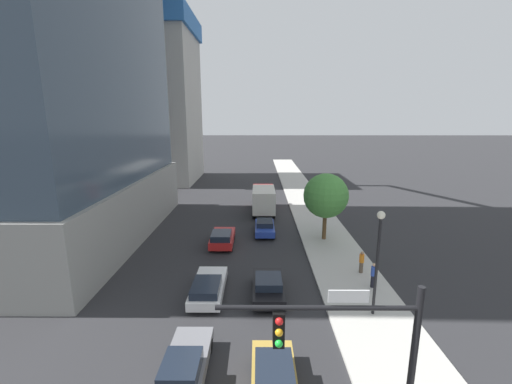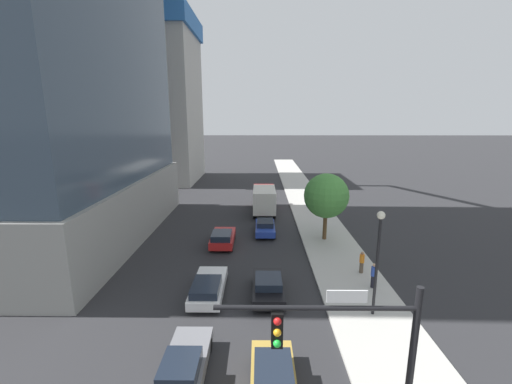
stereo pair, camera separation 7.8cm
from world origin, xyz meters
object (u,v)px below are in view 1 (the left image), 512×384
(street_lamp, at_px, (378,248))
(car_gray, at_px, (185,366))
(street_tree, at_px, (326,196))
(box_truck, at_px, (263,198))
(pedestrian_blue_shirt, at_px, (373,275))
(pedestrian_orange_shirt, at_px, (362,262))
(traffic_light_pole, at_px, (353,353))
(car_gold, at_px, (274,381))
(construction_building, at_px, (152,93))
(car_red, at_px, (222,238))
(car_white, at_px, (208,287))
(car_blue, at_px, (265,227))
(car_black, at_px, (268,286))

(street_lamp, height_order, car_gray, street_lamp)
(street_tree, xyz_separation_m, box_truck, (-5.36, 8.93, -2.41))
(street_lamp, bearing_deg, street_tree, 92.35)
(street_tree, relative_size, pedestrian_blue_shirt, 3.62)
(pedestrian_orange_shirt, bearing_deg, car_gray, -136.80)
(car_gray, bearing_deg, street_lamp, 26.41)
(traffic_light_pole, height_order, car_gold, traffic_light_pole)
(street_lamp, xyz_separation_m, pedestrian_orange_shirt, (0.86, 5.04, -3.11))
(pedestrian_blue_shirt, bearing_deg, box_truck, 111.09)
(construction_building, height_order, pedestrian_blue_shirt, construction_building)
(car_red, relative_size, car_white, 0.90)
(construction_building, height_order, car_blue, construction_building)
(street_tree, distance_m, car_black, 11.63)
(car_red, bearing_deg, street_tree, 8.49)
(car_black, bearing_deg, street_tree, 61.10)
(car_red, height_order, car_gold, car_red)
(traffic_light_pole, distance_m, car_blue, 22.55)
(pedestrian_blue_shirt, bearing_deg, traffic_light_pole, -112.40)
(car_blue, xyz_separation_m, pedestrian_blue_shirt, (6.82, -10.44, 0.32))
(traffic_light_pole, bearing_deg, street_tree, 80.69)
(car_red, height_order, car_blue, car_red)
(car_gray, bearing_deg, construction_building, 107.89)
(traffic_light_pole, distance_m, box_truck, 29.58)
(construction_building, height_order, car_gray, construction_building)
(car_blue, bearing_deg, car_white, -108.07)
(traffic_light_pole, bearing_deg, box_truck, 93.91)
(street_tree, relative_size, box_truck, 0.83)
(street_tree, bearing_deg, traffic_light_pole, -99.31)
(construction_building, distance_m, car_gray, 50.47)
(car_blue, distance_m, pedestrian_orange_shirt, 10.72)
(car_black, distance_m, car_white, 3.75)
(box_truck, bearing_deg, car_red, -110.01)
(street_lamp, distance_m, car_blue, 15.01)
(traffic_light_pole, bearing_deg, street_lamp, 66.27)
(car_red, relative_size, pedestrian_orange_shirt, 2.64)
(car_white, height_order, car_blue, car_blue)
(car_black, xyz_separation_m, car_blue, (-0.00, 11.39, -0.01))
(car_black, bearing_deg, construction_building, 115.35)
(traffic_light_pole, height_order, car_white, traffic_light_pole)
(construction_building, xyz_separation_m, street_tree, (23.97, -29.57, -10.82))
(street_tree, xyz_separation_m, car_red, (-9.10, -1.36, -3.44))
(car_gray, xyz_separation_m, box_truck, (3.74, 25.42, 1.06))
(car_black, xyz_separation_m, car_white, (-3.74, -0.09, -0.02))
(car_gold, bearing_deg, car_black, 90.00)
(traffic_light_pole, height_order, car_red, traffic_light_pole)
(street_tree, height_order, car_gold, street_tree)
(car_black, height_order, car_white, car_black)
(street_lamp, height_order, car_blue, street_lamp)
(car_blue, bearing_deg, construction_building, 123.71)
(car_white, bearing_deg, car_gray, -90.00)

